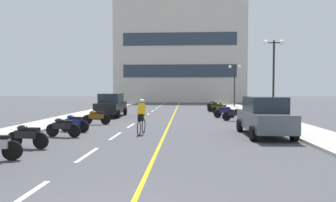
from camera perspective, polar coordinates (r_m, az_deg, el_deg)
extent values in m
plane|color=#47474C|center=(24.88, 0.45, -2.74)|extent=(140.00, 140.00, 0.00)
cube|color=#B7B2A8|center=(29.08, -13.57, -1.96)|extent=(2.40, 72.00, 0.12)
cube|color=#B7B2A8|center=(28.46, 15.40, -2.07)|extent=(2.40, 72.00, 0.12)
cube|color=silver|center=(6.95, -25.78, -16.16)|extent=(0.14, 2.20, 0.01)
cube|color=silver|center=(10.50, -14.96, -9.74)|extent=(0.14, 2.20, 0.01)
cube|color=silver|center=(14.29, -9.89, -6.50)|extent=(0.14, 2.20, 0.01)
cube|color=silver|center=(18.17, -7.00, -4.61)|extent=(0.14, 2.20, 0.01)
cube|color=silver|center=(22.10, -5.14, -3.38)|extent=(0.14, 2.20, 0.01)
cube|color=silver|center=(26.04, -3.85, -2.52)|extent=(0.14, 2.20, 0.01)
cube|color=silver|center=(30.00, -2.89, -1.88)|extent=(0.14, 2.20, 0.01)
cube|color=silver|center=(33.97, -2.17, -1.40)|extent=(0.14, 2.20, 0.01)
cube|color=silver|center=(37.95, -1.59, -1.01)|extent=(0.14, 2.20, 0.01)
cube|color=silver|center=(41.93, -1.12, -0.70)|extent=(0.14, 2.20, 0.01)
cube|color=silver|center=(45.92, -0.74, -0.44)|extent=(0.14, 2.20, 0.01)
cube|color=silver|center=(49.90, -0.41, -0.22)|extent=(0.14, 2.20, 0.01)
cube|color=gold|center=(27.85, 1.27, -2.20)|extent=(0.12, 66.00, 0.01)
cube|color=beige|center=(52.38, 2.25, 9.23)|extent=(21.70, 6.47, 17.04)
cube|color=#2D3847|center=(48.80, 2.17, 5.72)|extent=(18.23, 0.10, 2.04)
cube|color=#2D3847|center=(49.37, 2.18, 11.65)|extent=(18.23, 0.10, 2.04)
cylinder|color=black|center=(22.29, 19.30, 3.83)|extent=(0.14, 0.14, 5.42)
cylinder|color=black|center=(22.51, 19.39, 10.35)|extent=(1.10, 0.08, 0.08)
sphere|color=white|center=(22.37, 18.01, 10.42)|extent=(0.36, 0.36, 0.36)
sphere|color=white|center=(22.66, 20.75, 10.27)|extent=(0.36, 0.36, 0.36)
cylinder|color=black|center=(36.71, 12.45, 2.80)|extent=(0.14, 0.14, 4.86)
cylinder|color=black|center=(36.80, 12.48, 6.35)|extent=(1.10, 0.08, 0.08)
sphere|color=white|center=(36.72, 11.63, 6.37)|extent=(0.36, 0.36, 0.36)
sphere|color=white|center=(36.89, 13.33, 6.34)|extent=(0.36, 0.36, 0.36)
cylinder|color=black|center=(15.89, 13.38, -4.49)|extent=(0.23, 0.64, 0.64)
cylinder|color=black|center=(16.31, 19.26, -4.38)|extent=(0.23, 0.64, 0.64)
cylinder|color=black|center=(13.18, 15.78, -5.90)|extent=(0.23, 0.64, 0.64)
cylinder|color=black|center=(13.68, 22.75, -5.69)|extent=(0.23, 0.64, 0.64)
cube|color=#4C5156|center=(14.69, 17.73, -3.52)|extent=(1.79, 4.24, 0.80)
cube|color=#1E2833|center=(14.64, 17.76, -0.59)|extent=(1.61, 2.23, 0.70)
cylinder|color=black|center=(25.85, -11.80, -1.89)|extent=(0.23, 0.64, 0.64)
cylinder|color=black|center=(25.47, -8.09, -1.93)|extent=(0.23, 0.64, 0.64)
cylinder|color=black|center=(23.15, -13.53, -2.39)|extent=(0.23, 0.64, 0.64)
cylinder|color=black|center=(22.74, -9.41, -2.44)|extent=(0.23, 0.64, 0.64)
cube|color=black|center=(24.26, -10.69, -1.21)|extent=(1.75, 4.22, 0.80)
cube|color=#1E2833|center=(24.23, -10.70, 0.57)|extent=(1.58, 2.22, 0.70)
cylinder|color=black|center=(10.43, -27.33, -8.33)|extent=(0.61, 0.18, 0.60)
cube|color=black|center=(10.48, -28.89, -5.98)|extent=(0.47, 0.30, 0.10)
cylinder|color=black|center=(12.61, -27.01, -6.52)|extent=(0.61, 0.20, 0.60)
cylinder|color=black|center=(11.94, -22.92, -6.94)|extent=(0.61, 0.20, 0.60)
cube|color=black|center=(12.23, -25.04, -5.71)|extent=(0.93, 0.42, 0.28)
ellipsoid|color=black|center=(12.33, -25.79, -4.63)|extent=(0.47, 0.31, 0.22)
cube|color=black|center=(12.06, -24.11, -4.85)|extent=(0.47, 0.31, 0.10)
cylinder|color=silver|center=(12.53, -27.05, -3.81)|extent=(0.13, 0.60, 0.03)
cylinder|color=black|center=(14.78, -20.99, -5.16)|extent=(0.61, 0.19, 0.60)
cylinder|color=black|center=(14.21, -17.26, -5.41)|extent=(0.61, 0.19, 0.60)
cube|color=black|center=(14.46, -19.17, -4.42)|extent=(0.93, 0.42, 0.28)
ellipsoid|color=black|center=(14.54, -19.86, -3.52)|extent=(0.47, 0.31, 0.22)
cube|color=black|center=(14.31, -18.33, -3.68)|extent=(0.47, 0.31, 0.10)
cylinder|color=silver|center=(14.72, -21.02, -2.85)|extent=(0.12, 0.60, 0.03)
cylinder|color=black|center=(16.39, -18.85, -4.42)|extent=(0.60, 0.26, 0.60)
cylinder|color=black|center=(15.75, -15.68, -4.65)|extent=(0.60, 0.26, 0.60)
cube|color=navy|center=(16.04, -17.31, -3.75)|extent=(0.94, 0.51, 0.28)
ellipsoid|color=navy|center=(16.14, -17.89, -2.94)|extent=(0.49, 0.35, 0.22)
cube|color=black|center=(15.87, -16.59, -3.08)|extent=(0.49, 0.35, 0.10)
cylinder|color=silver|center=(16.34, -18.88, -2.32)|extent=(0.19, 0.59, 0.03)
cylinder|color=black|center=(19.10, -14.99, -3.44)|extent=(0.61, 0.17, 0.60)
cylinder|color=black|center=(18.91, -11.72, -3.46)|extent=(0.61, 0.17, 0.60)
cube|color=brown|center=(18.98, -13.37, -2.79)|extent=(0.93, 0.39, 0.28)
ellipsoid|color=brown|center=(18.99, -13.97, -2.13)|extent=(0.47, 0.29, 0.22)
cube|color=black|center=(18.92, -12.63, -2.19)|extent=(0.47, 0.29, 0.10)
cylinder|color=silver|center=(19.05, -15.01, -1.64)|extent=(0.10, 0.60, 0.03)
cylinder|color=black|center=(21.02, 13.99, -2.91)|extent=(0.61, 0.23, 0.60)
cylinder|color=black|center=(21.08, 11.00, -2.87)|extent=(0.61, 0.23, 0.60)
cube|color=black|center=(21.02, 12.49, -2.30)|extent=(0.94, 0.47, 0.28)
ellipsoid|color=black|center=(21.00, 13.04, -1.70)|extent=(0.48, 0.33, 0.22)
cube|color=black|center=(21.03, 11.82, -1.74)|extent=(0.48, 0.33, 0.10)
cylinder|color=silver|center=(20.97, 14.00, -1.28)|extent=(0.16, 0.59, 0.03)
cylinder|color=black|center=(23.46, 11.95, -2.36)|extent=(0.61, 0.20, 0.60)
cylinder|color=black|center=(23.14, 9.36, -2.41)|extent=(0.61, 0.20, 0.60)
cube|color=navy|center=(23.28, 10.67, -1.84)|extent=(0.93, 0.43, 0.28)
ellipsoid|color=navy|center=(23.32, 11.14, -1.30)|extent=(0.47, 0.31, 0.22)
cube|color=black|center=(23.19, 10.08, -1.36)|extent=(0.47, 0.31, 0.10)
cylinder|color=silver|center=(23.42, 11.96, -0.90)|extent=(0.13, 0.60, 0.03)
cylinder|color=black|center=(26.63, 11.28, -1.81)|extent=(0.61, 0.25, 0.60)
cylinder|color=black|center=(26.78, 8.94, -1.77)|extent=(0.61, 0.25, 0.60)
cube|color=brown|center=(26.68, 10.11, -1.32)|extent=(0.94, 0.51, 0.28)
ellipsoid|color=brown|center=(26.64, 10.54, -0.85)|extent=(0.49, 0.35, 0.22)
cube|color=black|center=(26.71, 9.58, -0.88)|extent=(0.49, 0.35, 0.10)
cylinder|color=silver|center=(26.59, 11.29, -0.52)|extent=(0.19, 0.59, 0.03)
cylinder|color=black|center=(28.62, 10.17, -1.52)|extent=(0.60, 0.28, 0.60)
cylinder|color=black|center=(28.85, 8.03, -1.48)|extent=(0.60, 0.28, 0.60)
cube|color=#0C4C19|center=(28.72, 9.10, -1.06)|extent=(0.94, 0.55, 0.28)
ellipsoid|color=#0C4C19|center=(28.66, 9.49, -0.63)|extent=(0.49, 0.37, 0.22)
cube|color=black|center=(28.76, 8.62, -0.65)|extent=(0.49, 0.37, 0.10)
cylinder|color=silver|center=(28.59, 10.18, -0.32)|extent=(0.22, 0.58, 0.03)
cylinder|color=black|center=(30.21, 10.23, -1.32)|extent=(0.60, 0.12, 0.60)
cylinder|color=black|center=(30.13, 8.15, -1.32)|extent=(0.60, 0.12, 0.60)
cube|color=#0C4C19|center=(30.15, 9.20, -0.90)|extent=(0.91, 0.31, 0.28)
ellipsoid|color=#0C4C19|center=(30.16, 9.58, -0.49)|extent=(0.45, 0.26, 0.22)
cube|color=black|center=(30.13, 8.72, -0.52)|extent=(0.45, 0.26, 0.10)
cylinder|color=silver|center=(30.18, 10.24, -0.19)|extent=(0.05, 0.60, 0.03)
cylinder|color=black|center=(32.02, 10.28, -1.12)|extent=(0.61, 0.17, 0.60)
cylinder|color=black|center=(31.78, 8.35, -1.14)|extent=(0.61, 0.17, 0.60)
cube|color=brown|center=(31.88, 9.32, -0.73)|extent=(0.93, 0.38, 0.28)
ellipsoid|color=brown|center=(31.92, 9.67, -0.34)|extent=(0.47, 0.29, 0.22)
cube|color=black|center=(31.82, 8.88, -0.38)|extent=(0.47, 0.29, 0.10)
cylinder|color=silver|center=(31.99, 10.28, -0.05)|extent=(0.10, 0.60, 0.03)
cylinder|color=black|center=(33.96, 9.71, -0.93)|extent=(0.61, 0.16, 0.60)
cylinder|color=black|center=(33.75, 7.88, -0.93)|extent=(0.61, 0.16, 0.60)
cube|color=orange|center=(33.84, 8.80, -0.56)|extent=(0.92, 0.37, 0.28)
ellipsoid|color=orange|center=(33.87, 9.13, -0.19)|extent=(0.46, 0.28, 0.22)
cube|color=black|center=(33.79, 8.39, -0.22)|extent=(0.46, 0.28, 0.10)
cylinder|color=silver|center=(33.94, 9.72, 0.09)|extent=(0.09, 0.60, 0.03)
torus|color=black|center=(15.18, -4.62, -4.68)|extent=(0.09, 0.72, 0.72)
torus|color=black|center=(14.16, -5.50, -5.18)|extent=(0.09, 0.72, 0.72)
cylinder|color=red|center=(14.61, -5.07, -3.76)|extent=(0.11, 0.95, 0.04)
cube|color=black|center=(14.44, -5.20, -2.96)|extent=(0.11, 0.21, 0.06)
cylinder|color=red|center=(15.02, -4.71, -2.64)|extent=(0.42, 0.06, 0.03)
cube|color=black|center=(14.50, -5.16, -3.22)|extent=(0.26, 0.38, 0.28)
cube|color=yellow|center=(14.61, -5.04, -1.60)|extent=(0.35, 0.48, 0.61)
sphere|color=#8C6647|center=(14.72, -4.93, -0.21)|extent=(0.20, 0.20, 0.20)
ellipsoid|color=white|center=(14.72, -4.93, 0.07)|extent=(0.24, 0.26, 0.16)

